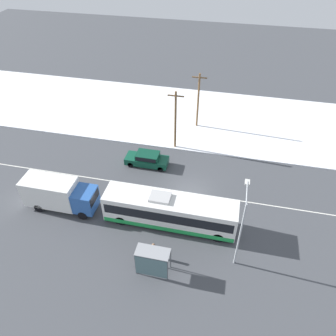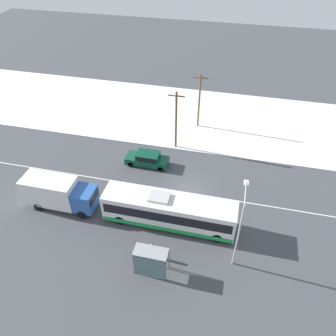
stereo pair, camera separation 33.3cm
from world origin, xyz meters
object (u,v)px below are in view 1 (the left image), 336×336
pedestrian_at_stop (154,249)px  utility_pole_snowlot (198,100)px  city_bus (170,211)px  bus_shelter (152,260)px  streetlamp (242,221)px  utility_pole_roadside (175,120)px  box_truck (59,193)px  sedan_car (147,159)px

pedestrian_at_stop → utility_pole_snowlot: utility_pole_snowlot is taller
city_bus → pedestrian_at_stop: (-0.50, -3.87, -0.55)m
bus_shelter → streetlamp: bearing=25.6°
pedestrian_at_stop → utility_pole_roadside: size_ratio=0.23×
box_truck → streetlamp: (16.53, -2.15, 2.64)m
city_bus → utility_pole_snowlot: bearing=90.5°
city_bus → bus_shelter: (-0.20, -5.40, 0.12)m
bus_shelter → utility_pole_roadside: size_ratio=0.36×
sedan_car → utility_pole_snowlot: (4.09, 9.13, 2.93)m
streetlamp → city_bus: bearing=158.0°
box_truck → utility_pole_roadside: utility_pole_roadside is taller
pedestrian_at_stop → streetlamp: bearing=12.5°
utility_pole_roadside → streetlamp: bearing=-60.6°
city_bus → box_truck: city_bus is taller
city_bus → streetlamp: 7.06m
city_bus → box_truck: size_ratio=1.71×
city_bus → utility_pole_roadside: utility_pole_roadside is taller
pedestrian_at_stop → streetlamp: (6.50, 1.44, 3.37)m
pedestrian_at_stop → utility_pole_roadside: (-1.43, 15.49, 2.78)m
streetlamp → utility_pole_roadside: utility_pole_roadside is taller
sedan_car → utility_pole_snowlot: 10.42m
utility_pole_roadside → utility_pole_snowlot: utility_pole_roadside is taller
utility_pole_snowlot → bus_shelter: bearing=-90.2°
pedestrian_at_stop → bus_shelter: size_ratio=0.62×
city_bus → utility_pole_snowlot: size_ratio=1.64×
city_bus → utility_pole_roadside: (-1.93, 11.63, 2.23)m
city_bus → sedan_car: bearing=118.8°
bus_shelter → utility_pole_snowlot: utility_pole_snowlot is taller
streetlamp → utility_pole_snowlot: bearing=107.7°
box_truck → utility_pole_roadside: 14.83m
streetlamp → bus_shelter: bearing=-154.4°
pedestrian_at_stop → bus_shelter: 1.70m
box_truck → sedan_car: 10.20m
city_bus → sedan_car: 8.81m
city_bus → sedan_car: city_bus is taller
city_bus → pedestrian_at_stop: size_ratio=7.23×
box_truck → sedan_car: size_ratio=1.46×
sedan_car → box_truck: bearing=51.7°
bus_shelter → city_bus: bearing=87.8°
city_bus → bus_shelter: size_ratio=4.50×
box_truck → utility_pole_snowlot: size_ratio=0.96×
bus_shelter → utility_pole_roadside: bearing=95.8°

